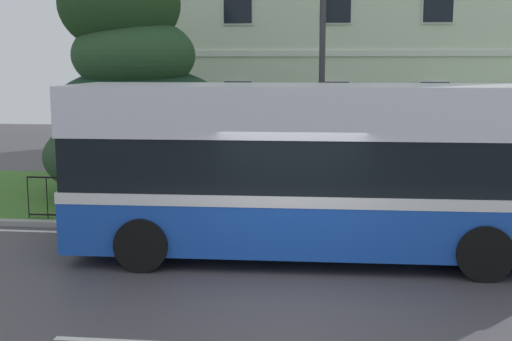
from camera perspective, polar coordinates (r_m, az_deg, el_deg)
The scene contains 5 objects.
ground_plane at distance 11.86m, azimuth 3.05°, elevation -8.81°, with size 60.00×56.00×0.18m.
iron_verge_railing at distance 14.75m, azimuth 12.98°, elevation -2.88°, with size 17.19×0.04×0.97m.
evergreen_tree at distance 18.36m, azimuth -10.31°, elevation 5.84°, with size 4.97×5.06×6.49m.
single_decker_bus at distance 12.51m, azimuth 4.74°, elevation 0.23°, with size 9.03×2.82×3.25m.
street_lamp_post at distance 15.53m, azimuth 5.69°, elevation 10.66°, with size 0.36×0.24×6.88m.
Camera 1 is at (0.61, -9.93, 3.66)m, focal length 46.88 mm.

